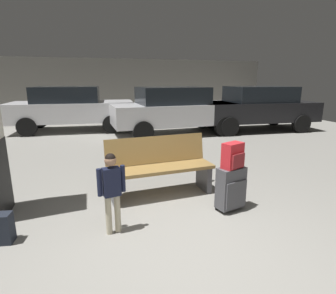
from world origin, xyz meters
name	(u,v)px	position (x,y,z in m)	size (l,w,h in m)	color
ground_plane	(131,158)	(0.00, 4.00, -0.05)	(18.00, 18.00, 0.10)	gray
garage_back_wall	(105,86)	(0.00, 12.86, 1.40)	(18.00, 0.12, 2.80)	slate
bench	(160,167)	(0.12, 1.70, 0.44)	(1.64, 0.65, 0.89)	#9E7A42
suitcase	(231,188)	(0.91, 0.91, 0.32)	(0.42, 0.31, 0.60)	#4C4C51
backpack_bright	(233,156)	(0.91, 0.91, 0.77)	(0.32, 0.27, 0.34)	red
child	(111,185)	(-0.67, 0.77, 0.59)	(0.32, 0.19, 0.96)	beige
parked_car_far	(71,107)	(-1.46, 7.87, 0.81)	(4.21, 2.03, 1.51)	silver
parked_car_side	(256,107)	(4.71, 6.21, 0.81)	(4.19, 1.98, 1.51)	black
parked_car_near	(175,109)	(1.79, 6.28, 0.81)	(4.17, 1.94, 1.51)	silver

